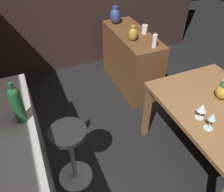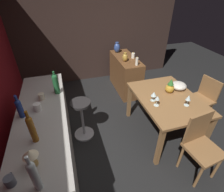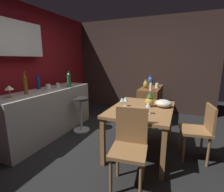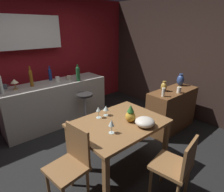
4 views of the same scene
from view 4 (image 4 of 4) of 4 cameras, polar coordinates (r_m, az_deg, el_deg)
The scene contains 26 objects.
ground_plane at distance 3.17m, azimuth -6.51°, elevation -17.59°, with size 9.00×9.00×0.00m, color black.
wall_kitchen_back at distance 4.40m, azimuth -23.98°, elevation 11.78°, with size 5.20×0.33×2.60m.
wall_side_right at distance 4.64m, azimuth 17.73°, elevation 11.50°, with size 0.10×4.40×2.60m, color #33231E.
dining_table at distance 2.58m, azimuth 2.12°, elevation -9.68°, with size 1.22×0.91×0.74m.
kitchen_counter at distance 4.06m, azimuth -16.69°, elevation -2.10°, with size 2.10×0.60×0.90m, color #B2ADA3.
sideboard_cabinet at distance 3.85m, azimuth 17.79°, elevation -4.09°, with size 1.10×0.44×0.82m, color brown.
chair_near_window at distance 2.26m, azimuth -12.47°, elevation -19.38°, with size 0.45×0.45×0.93m.
chair_by_doorway at distance 2.34m, azimuth 19.21°, elevation -19.70°, with size 0.46×0.46×0.85m.
bar_stool at distance 3.82m, azimuth -8.21°, elevation -4.03°, with size 0.34×0.34×0.71m.
wine_glass_left at distance 2.66m, azimuth -1.88°, elevation -3.81°, with size 0.08×0.08×0.15m.
wine_glass_right at distance 2.60m, azimuth -4.18°, elevation -4.23°, with size 0.07×0.07×0.17m.
wine_glass_center at distance 2.23m, azimuth -0.18°, elevation -8.43°, with size 0.07×0.07×0.18m.
pineapple_centerpiece at distance 2.51m, azimuth 5.69°, elevation -5.73°, with size 0.14×0.14×0.24m.
fruit_bowl at distance 2.45m, azimuth 10.08°, elevation -7.87°, with size 0.25×0.25×0.12m, color beige.
wine_bottle_amber at distance 3.75m, azimuth -23.66°, elevation 5.30°, with size 0.06×0.06×0.38m.
wine_bottle_cobalt at distance 4.07m, azimuth -18.52°, elevation 6.46°, with size 0.07×0.07×0.30m.
wine_bottle_green at distance 3.87m, azimuth -10.41°, elevation 6.92°, with size 0.08×0.08×0.34m.
wine_bottle_clear at distance 3.59m, azimuth -31.13°, elevation 3.38°, with size 0.06×0.06×0.38m.
cup_white at distance 3.96m, azimuth -16.40°, elevation 5.03°, with size 0.12×0.09×0.10m.
cup_slate at distance 3.84m, azimuth -30.10°, elevation 2.51°, with size 0.12×0.08×0.09m.
cup_cream at distance 4.03m, azimuth -13.10°, elevation 5.52°, with size 0.12×0.08×0.09m.
counter_lamp at distance 3.69m, azimuth -27.82°, elevation 3.85°, with size 0.13×0.13×0.19m.
pillar_candle_tall at distance 3.29m, azimuth 15.54°, elevation 1.14°, with size 0.06×0.06×0.18m.
pillar_candle_short at distance 3.57m, azimuth 19.89°, elevation 1.76°, with size 0.07×0.07×0.14m.
vase_brass at distance 3.58m, azimuth 15.67°, elevation 2.80°, with size 0.12×0.12×0.19m.
vase_ceramic_blue at distance 4.03m, azimuth 20.32°, elevation 4.63°, with size 0.14×0.14×0.24m.
Camera 4 is at (-1.37, -2.09, 1.95)m, focal length 29.74 mm.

